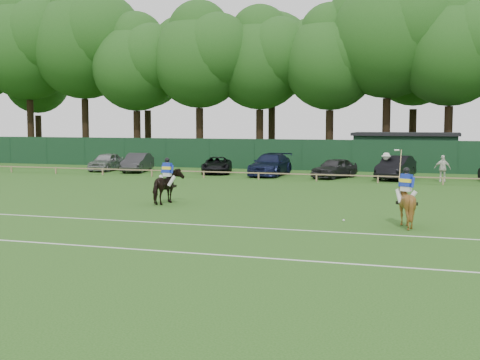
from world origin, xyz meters
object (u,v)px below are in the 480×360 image
at_px(spectator_left, 386,166).
at_px(sedan_grey, 137,163).
at_px(horse_dark, 167,187).
at_px(sedan_silver, 107,162).
at_px(spectator_mid, 442,168).
at_px(suv_black, 217,165).
at_px(sedan_navy, 270,165).
at_px(hatch_grey, 334,168).
at_px(estate_black, 396,168).
at_px(utility_shed, 406,151).
at_px(polo_ball, 344,220).
at_px(horse_chestnut, 406,204).

bearing_deg(spectator_left, sedan_grey, -170.62).
bearing_deg(sedan_grey, horse_dark, -69.51).
height_order(sedan_silver, spectator_mid, spectator_mid).
relative_size(sedan_grey, suv_black, 0.98).
height_order(suv_black, sedan_navy, sedan_navy).
bearing_deg(hatch_grey, sedan_navy, -164.61).
bearing_deg(estate_black, utility_shed, 99.51).
bearing_deg(horse_dark, sedan_silver, -49.09).
distance_m(estate_black, utility_shed, 8.84).
bearing_deg(spectator_left, horse_dark, -106.81).
distance_m(estate_black, spectator_left, 0.87).
bearing_deg(spectator_left, hatch_grey, -171.74).
bearing_deg(sedan_silver, polo_ball, -47.54).
bearing_deg(polo_ball, sedan_grey, 134.04).
xyz_separation_m(sedan_navy, spectator_left, (8.37, -0.87, 0.13)).
bearing_deg(sedan_silver, horse_chestnut, -45.33).
relative_size(estate_black, polo_ball, 54.20).
height_order(sedan_grey, spectator_left, spectator_left).
xyz_separation_m(estate_black, utility_shed, (0.13, 8.81, 0.73)).
bearing_deg(estate_black, hatch_grey, -164.44).
height_order(horse_chestnut, spectator_mid, spectator_mid).
height_order(sedan_silver, estate_black, estate_black).
bearing_deg(horse_chestnut, spectator_left, -56.80).
height_order(horse_chestnut, suv_black, horse_chestnut).
distance_m(sedan_grey, sedan_navy, 10.81).
relative_size(sedan_grey, hatch_grey, 1.08).
bearing_deg(sedan_navy, horse_chestnut, -61.18).
relative_size(horse_dark, sedan_silver, 0.47).
bearing_deg(hatch_grey, spectator_left, 19.19).
bearing_deg(hatch_grey, sedan_grey, -159.43).
bearing_deg(hatch_grey, horse_chestnut, -50.10).
relative_size(horse_dark, spectator_left, 1.08).
xyz_separation_m(sedan_silver, utility_shed, (22.81, 8.24, 0.81)).
distance_m(horse_chestnut, polo_ball, 2.60).
bearing_deg(utility_shed, sedan_grey, -156.79).
bearing_deg(horse_dark, polo_ball, 166.27).
bearing_deg(sedan_silver, horse_dark, -57.99).
relative_size(sedan_grey, sedan_navy, 0.81).
bearing_deg(hatch_grey, estate_black, 28.17).
bearing_deg(spectator_mid, estate_black, 162.54).
xyz_separation_m(sedan_silver, estate_black, (22.68, -0.58, 0.08)).
height_order(hatch_grey, spectator_left, spectator_left).
bearing_deg(sedan_navy, hatch_grey, -6.72).
bearing_deg(polo_ball, hatch_grey, 100.59).
distance_m(hatch_grey, estate_black, 4.18).
bearing_deg(utility_shed, spectator_mid, -73.42).
bearing_deg(horse_dark, spectator_mid, -124.83).
relative_size(horse_dark, spectator_mid, 1.13).
bearing_deg(horse_dark, hatch_grey, -104.33).
distance_m(suv_black, spectator_left, 12.78).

